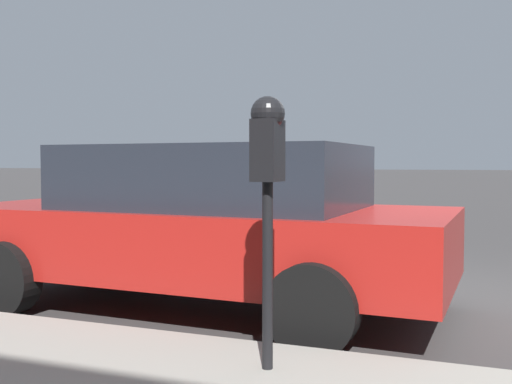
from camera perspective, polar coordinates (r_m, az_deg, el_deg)
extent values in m
plane|color=#3D3A3A|center=(5.92, 16.90, -10.09)|extent=(220.00, 220.00, 0.00)
cylinder|color=black|center=(3.35, 1.11, -7.97)|extent=(0.06, 0.06, 1.05)
cube|color=black|center=(3.29, 1.12, 3.96)|extent=(0.20, 0.14, 0.34)
sphere|color=black|center=(3.31, 1.12, 7.48)|extent=(0.19, 0.19, 0.19)
cube|color=gold|center=(3.39, 1.73, 3.21)|extent=(0.01, 0.11, 0.12)
cube|color=black|center=(3.40, 1.73, 5.21)|extent=(0.01, 0.10, 0.08)
cube|color=#B21E19|center=(5.46, -5.48, -4.51)|extent=(2.02, 4.50, 0.59)
cube|color=#232833|center=(5.33, -3.83, 1.47)|extent=(1.73, 2.54, 0.55)
cylinder|color=black|center=(5.59, -22.80, -7.60)|extent=(0.24, 0.65, 0.64)
cylinder|color=black|center=(7.00, -11.76, -5.37)|extent=(0.24, 0.65, 0.64)
cylinder|color=black|center=(4.13, 5.41, -11.05)|extent=(0.24, 0.65, 0.64)
cylinder|color=black|center=(5.90, 10.92, -6.89)|extent=(0.24, 0.65, 0.64)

